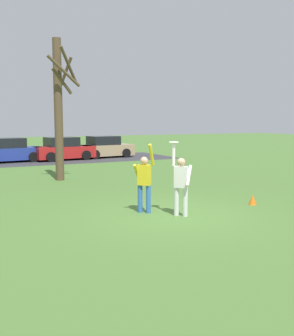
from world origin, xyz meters
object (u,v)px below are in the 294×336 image
frisbee_disc (174,142)px  parked_car_blue (9,151)px  bare_tree_tall (59,106)px  parked_car_tan (105,148)px  parked_car_red (63,149)px  person_catcher (181,182)px  person_defender (144,180)px  field_cone_orange (253,200)px

frisbee_disc → parked_car_blue: bearing=96.1°
parked_car_blue → bare_tree_tall: size_ratio=0.68×
parked_car_tan → bare_tree_tall: bearing=-127.4°
parked_car_red → bare_tree_tall: 10.00m
parked_car_blue → parked_car_red: size_ratio=1.00×
person_catcher → parked_car_tan: bearing=-55.9°
person_defender → parked_car_tan: person_defender is taller
person_defender → bare_tree_tall: bearing=142.4°
parked_car_red → field_cone_orange: 17.43m
parked_car_blue → person_catcher: bearing=-89.4°
field_cone_orange → frisbee_disc: bearing=-179.3°
parked_car_red → field_cone_orange: parked_car_red is taller
person_catcher → parked_car_tan: (4.78, 18.04, -0.25)m
frisbee_disc → person_defender: bearing=131.1°
person_catcher → field_cone_orange: person_catcher is taller
parked_car_red → bare_tree_tall: (-2.70, -9.27, 2.62)m
parked_car_tan → bare_tree_tall: size_ratio=0.68×
parked_car_blue → field_cone_orange: size_ratio=13.32×
frisbee_disc → field_cone_orange: bearing=0.7°
bare_tree_tall → field_cone_orange: (4.06, -8.10, -3.19)m
parked_car_blue → parked_car_tan: size_ratio=1.00×
bare_tree_tall → parked_car_blue: bearing=95.1°
parked_car_red → field_cone_orange: size_ratio=13.32×
frisbee_disc → parked_car_tan: 18.59m
parked_car_blue → parked_car_tan: bearing=-4.0°
person_catcher → person_defender: bearing=0.0°
person_catcher → parked_car_blue: size_ratio=0.49×
bare_tree_tall → parked_car_red: bearing=73.8°
frisbee_disc → parked_car_tan: (4.93, 17.87, -1.37)m
person_defender → parked_car_red: 16.88m
parked_car_tan → field_cone_orange: 17.95m
parked_car_blue → field_cone_orange: 18.29m
parked_car_blue → parked_car_red: bearing=-9.9°
person_catcher → field_cone_orange: 2.99m
frisbee_disc → parked_car_tan: bearing=74.6°
frisbee_disc → parked_car_blue: (-1.89, 17.65, -1.37)m
bare_tree_tall → field_cone_orange: bearing=-63.4°
parked_car_tan → bare_tree_tall: (-5.97, -9.74, 2.62)m
parked_car_blue → bare_tree_tall: (0.85, -9.51, 2.62)m
person_catcher → bare_tree_tall: 8.71m
frisbee_disc → person_catcher: bearing=-48.9°
parked_car_tan → field_cone_orange: parked_car_tan is taller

